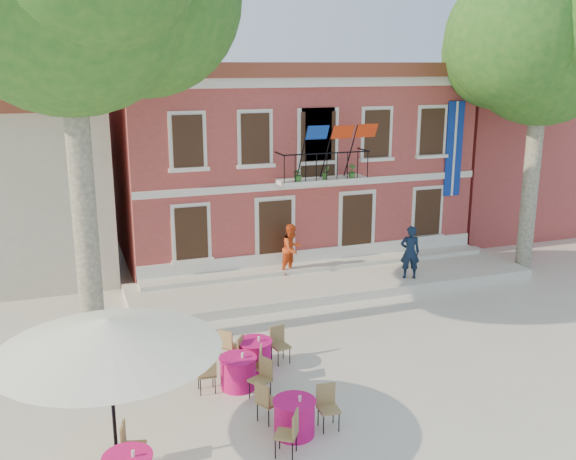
# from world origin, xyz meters

# --- Properties ---
(ground) EXTENTS (90.00, 90.00, 0.00)m
(ground) POSITION_xyz_m (0.00, 0.00, 0.00)
(ground) COLOR beige
(ground) RESTS_ON ground
(main_building) EXTENTS (13.50, 9.59, 7.50)m
(main_building) POSITION_xyz_m (2.00, 9.99, 3.78)
(main_building) COLOR #AF483F
(main_building) RESTS_ON ground
(neighbor_east) EXTENTS (9.40, 9.40, 6.40)m
(neighbor_east) POSITION_xyz_m (14.00, 11.00, 3.22)
(neighbor_east) COLOR #AF483F
(neighbor_east) RESTS_ON ground
(terrace) EXTENTS (14.00, 3.40, 0.30)m
(terrace) POSITION_xyz_m (2.00, 4.40, 0.15)
(terrace) COLOR silver
(terrace) RESTS_ON ground
(plane_tree_east) EXTENTS (5.51, 5.51, 10.82)m
(plane_tree_east) POSITION_xyz_m (9.46, 3.75, 8.00)
(plane_tree_east) COLOR #A59E84
(plane_tree_east) RESTS_ON ground
(patio_umbrella) EXTENTS (4.09, 4.09, 3.04)m
(patio_umbrella) POSITION_xyz_m (-6.07, -3.75, 2.73)
(patio_umbrella) COLOR black
(patio_umbrella) RESTS_ON ground
(pedestrian_navy) EXTENTS (0.78, 0.65, 1.84)m
(pedestrian_navy) POSITION_xyz_m (4.40, 3.45, 1.22)
(pedestrian_navy) COLOR black
(pedestrian_navy) RESTS_ON terrace
(pedestrian_orange) EXTENTS (1.07, 0.99, 1.77)m
(pedestrian_orange) POSITION_xyz_m (0.78, 5.30, 1.19)
(pedestrian_orange) COLOR #DB4919
(pedestrian_orange) RESTS_ON terrace
(cafe_table_0) EXTENTS (1.68, 1.87, 0.95)m
(cafe_table_0) POSITION_xyz_m (-3.06, -1.48, 0.43)
(cafe_table_0) COLOR #D61477
(cafe_table_0) RESTS_ON ground
(cafe_table_1) EXTENTS (1.67, 1.87, 0.95)m
(cafe_table_1) POSITION_xyz_m (-2.51, -3.81, 0.43)
(cafe_table_1) COLOR #D61477
(cafe_table_1) RESTS_ON ground
(cafe_table_3) EXTENTS (1.76, 1.84, 0.95)m
(cafe_table_3) POSITION_xyz_m (-2.43, -0.73, 0.43)
(cafe_table_3) COLOR #D61477
(cafe_table_3) RESTS_ON ground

